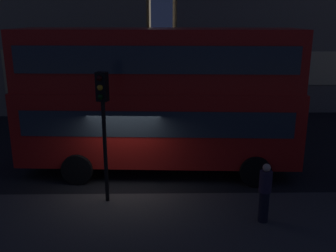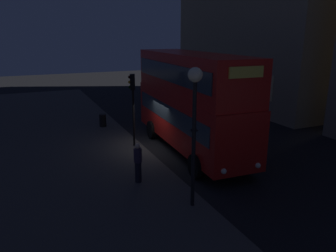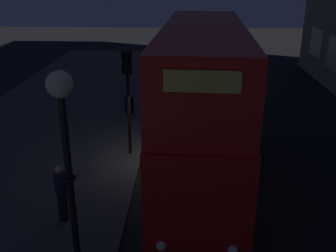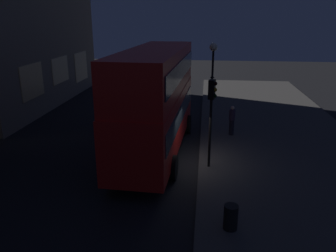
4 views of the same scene
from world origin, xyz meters
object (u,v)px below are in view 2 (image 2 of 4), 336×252
at_px(litter_bin, 103,120).
at_px(traffic_light_near_kerb, 133,95).
at_px(street_lamp, 195,106).
at_px(pedestrian, 138,162).
at_px(double_decker_bus, 190,97).

bearing_deg(litter_bin, traffic_light_near_kerb, 8.00).
relative_size(street_lamp, litter_bin, 5.95).
xyz_separation_m(traffic_light_near_kerb, pedestrian, (4.58, -1.31, -2.02)).
height_order(double_decker_bus, traffic_light_near_kerb, double_decker_bus).
bearing_deg(traffic_light_near_kerb, street_lamp, 14.49).
relative_size(double_decker_bus, traffic_light_near_kerb, 2.54).
bearing_deg(double_decker_bus, street_lamp, -23.79).
bearing_deg(street_lamp, double_decker_bus, 153.45).
xyz_separation_m(pedestrian, litter_bin, (-9.35, 0.64, -0.47)).
distance_m(traffic_light_near_kerb, litter_bin, 5.42).
bearing_deg(litter_bin, street_lamp, 2.59).
bearing_deg(traffic_light_near_kerb, double_decker_bus, 75.04).
distance_m(street_lamp, litter_bin, 12.51).
height_order(pedestrian, litter_bin, pedestrian).
distance_m(double_decker_bus, traffic_light_near_kerb, 3.15).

